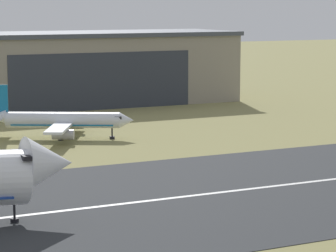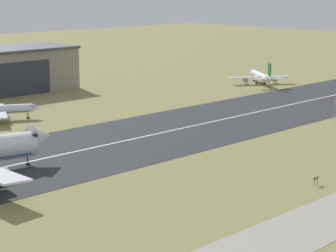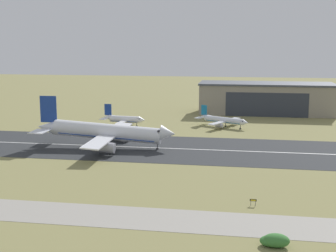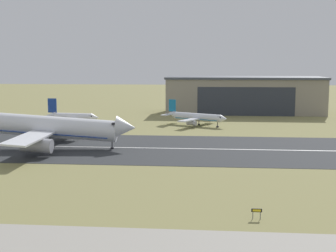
{
  "view_description": "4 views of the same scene",
  "coord_description": "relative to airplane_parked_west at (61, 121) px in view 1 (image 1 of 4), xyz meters",
  "views": [
    {
      "loc": [
        -43.62,
        19.06,
        21.12
      ],
      "look_at": [
        -13.07,
        81.84,
        10.54
      ],
      "focal_mm": 85.0,
      "sensor_mm": 36.0,
      "label": 1
    },
    {
      "loc": [
        -96.75,
        -21.5,
        37.33
      ],
      "look_at": [
        -3.57,
        72.43,
        8.64
      ],
      "focal_mm": 70.0,
      "sensor_mm": 36.0,
      "label": 2
    },
    {
      "loc": [
        4.62,
        -57.42,
        35.95
      ],
      "look_at": [
        -17.76,
        78.11,
        11.06
      ],
      "focal_mm": 50.0,
      "sensor_mm": 36.0,
      "label": 3
    },
    {
      "loc": [
        0.34,
        -20.71,
        21.94
      ],
      "look_at": [
        -9.12,
        86.17,
        7.14
      ],
      "focal_mm": 50.0,
      "sensor_mm": 36.0,
      "label": 4
    }
  ],
  "objects": [
    {
      "name": "runway_strip",
      "position": [
        4.03,
        -43.71,
        -2.91
      ],
      "size": [
        519.66,
        40.75,
        0.06
      ],
      "primitive_type": "cube",
      "color": "#2B2D30",
      "rests_on": "ground_plane"
    },
    {
      "name": "runway_centreline",
      "position": [
        4.03,
        -43.71,
        -2.88
      ],
      "size": [
        467.7,
        0.7,
        0.01
      ],
      "primitive_type": "cube",
      "color": "silver",
      "rests_on": "runway_strip"
    },
    {
      "name": "hangar_building",
      "position": [
        19.19,
        41.79,
        4.85
      ],
      "size": [
        66.5,
        23.03,
        15.54
      ],
      "color": "gray",
      "rests_on": "ground_plane"
    },
    {
      "name": "airplane_parked_west",
      "position": [
        0.0,
        0.0,
        0.0
      ],
      "size": [
        23.46,
        20.82,
        8.66
      ],
      "color": "silver",
      "rests_on": "ground_plane"
    }
  ]
}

